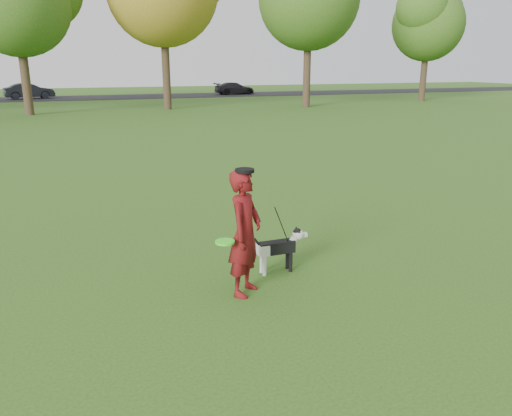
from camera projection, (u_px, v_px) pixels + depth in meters
name	position (u px, v px, depth m)	size (l,w,h in m)	color
ground	(262.00, 283.00, 6.49)	(120.00, 120.00, 0.00)	#285116
road	(90.00, 98.00, 42.41)	(120.00, 7.00, 0.02)	black
man	(245.00, 233.00, 6.01)	(0.57, 0.37, 1.56)	#600E0D
dog	(280.00, 246.00, 6.75)	(0.80, 0.16, 0.61)	black
car_mid	(29.00, 91.00, 40.64)	(1.32, 3.78, 1.25)	black
car_right	(235.00, 88.00, 46.69)	(1.53, 3.77, 1.09)	black
man_held_items	(281.00, 225.00, 6.38)	(1.19, 0.68, 1.16)	#3DFE20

